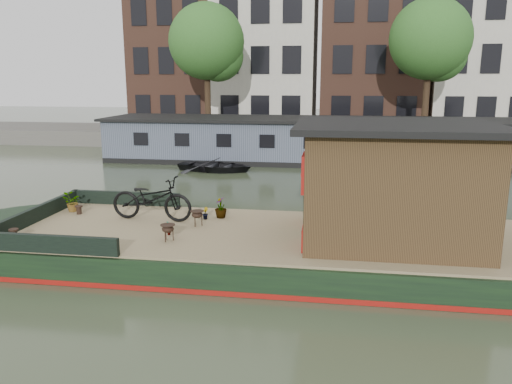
# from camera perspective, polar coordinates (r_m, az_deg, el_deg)

# --- Properties ---
(ground) EXTENTS (120.00, 120.00, 0.00)m
(ground) POSITION_cam_1_polar(r_m,az_deg,el_deg) (11.13, 3.41, -7.94)
(ground) COLOR #2A3220
(ground) RESTS_ON ground
(houseboat_hull) EXTENTS (14.01, 4.02, 0.60)m
(houseboat_hull) POSITION_cam_1_polar(r_m,az_deg,el_deg) (11.22, -3.40, -6.27)
(houseboat_hull) COLOR black
(houseboat_hull) RESTS_ON ground
(houseboat_deck) EXTENTS (11.80, 3.80, 0.05)m
(houseboat_deck) POSITION_cam_1_polar(r_m,az_deg,el_deg) (10.92, 3.45, -4.87)
(houseboat_deck) COLOR #867553
(houseboat_deck) RESTS_ON houseboat_hull
(bow_bulwark) EXTENTS (3.00, 4.00, 0.35)m
(bow_bulwark) POSITION_cam_1_polar(r_m,az_deg,el_deg) (12.38, -20.62, -2.60)
(bow_bulwark) COLOR black
(bow_bulwark) RESTS_ON houseboat_deck
(cabin) EXTENTS (4.00, 3.50, 2.42)m
(cabin) POSITION_cam_1_polar(r_m,az_deg,el_deg) (10.64, 15.34, 1.20)
(cabin) COLOR black
(cabin) RESTS_ON houseboat_deck
(bicycle) EXTENTS (2.04, 0.84, 1.05)m
(bicycle) POSITION_cam_1_polar(r_m,az_deg,el_deg) (12.05, -11.83, -0.74)
(bicycle) COLOR black
(bicycle) RESTS_ON houseboat_deck
(potted_plant_b) EXTENTS (0.17, 0.19, 0.29)m
(potted_plant_b) POSITION_cam_1_polar(r_m,az_deg,el_deg) (12.02, -5.83, -2.42)
(potted_plant_b) COLOR brown
(potted_plant_b) RESTS_ON houseboat_deck
(potted_plant_c) EXTENTS (0.56, 0.53, 0.48)m
(potted_plant_c) POSITION_cam_1_polar(r_m,az_deg,el_deg) (13.45, -20.34, -1.11)
(potted_plant_c) COLOR #975F2B
(potted_plant_c) RESTS_ON houseboat_deck
(potted_plant_d) EXTENTS (0.32, 0.32, 0.52)m
(potted_plant_d) POSITION_cam_1_polar(r_m,az_deg,el_deg) (12.08, -4.06, -1.74)
(potted_plant_d) COLOR #9C322A
(potted_plant_d) RESTS_ON houseboat_deck
(potted_plant_e) EXTENTS (0.18, 0.19, 0.30)m
(potted_plant_e) POSITION_cam_1_polar(r_m,az_deg,el_deg) (10.90, -9.97, -4.12)
(potted_plant_e) COLOR #994E2C
(potted_plant_e) RESTS_ON houseboat_deck
(brazier_front) EXTENTS (0.39, 0.39, 0.35)m
(brazier_front) POSITION_cam_1_polar(r_m,az_deg,el_deg) (10.51, -10.03, -4.60)
(brazier_front) COLOR black
(brazier_front) RESTS_ON houseboat_deck
(brazier_rear) EXTENTS (0.40, 0.40, 0.35)m
(brazier_rear) POSITION_cam_1_polar(r_m,az_deg,el_deg) (11.49, -6.74, -2.99)
(brazier_rear) COLOR black
(brazier_rear) RESTS_ON houseboat_deck
(bollard_port) EXTENTS (0.19, 0.19, 0.21)m
(bollard_port) POSITION_cam_1_polar(r_m,az_deg,el_deg) (13.17, -19.58, -1.94)
(bollard_port) COLOR black
(bollard_port) RESTS_ON houseboat_deck
(bollard_stbd) EXTENTS (0.20, 0.20, 0.23)m
(bollard_stbd) POSITION_cam_1_polar(r_m,az_deg,el_deg) (11.64, -25.93, -4.35)
(bollard_stbd) COLOR black
(bollard_stbd) RESTS_ON houseboat_deck
(dinghy) EXTENTS (3.68, 2.91, 0.69)m
(dinghy) POSITION_cam_1_polar(r_m,az_deg,el_deg) (22.05, -4.66, 3.33)
(dinghy) COLOR black
(dinghy) RESTS_ON ground
(far_houseboat) EXTENTS (20.40, 4.40, 2.11)m
(far_houseboat) POSITION_cam_1_polar(r_m,az_deg,el_deg) (24.57, 6.55, 5.73)
(far_houseboat) COLOR #4C5365
(far_houseboat) RESTS_ON ground
(quay) EXTENTS (60.00, 6.00, 0.90)m
(quay) POSITION_cam_1_polar(r_m,az_deg,el_deg) (31.08, 7.02, 6.20)
(quay) COLOR #47443F
(quay) RESTS_ON ground
(townhouse_row) EXTENTS (27.25, 8.00, 16.50)m
(townhouse_row) POSITION_cam_1_polar(r_m,az_deg,el_deg) (38.09, 7.95, 18.58)
(townhouse_row) COLOR brown
(townhouse_row) RESTS_ON ground
(tree_left) EXTENTS (4.40, 4.40, 7.40)m
(tree_left) POSITION_cam_1_polar(r_m,az_deg,el_deg) (30.40, -5.36, 16.37)
(tree_left) COLOR #332316
(tree_left) RESTS_ON quay
(tree_right) EXTENTS (4.40, 4.40, 7.40)m
(tree_right) POSITION_cam_1_polar(r_m,az_deg,el_deg) (29.97, 19.51, 15.78)
(tree_right) COLOR #332316
(tree_right) RESTS_ON quay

